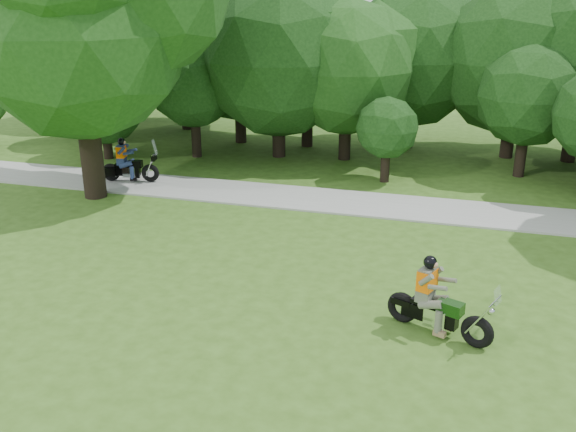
# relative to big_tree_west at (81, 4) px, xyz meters

# --- Properties ---
(ground) EXTENTS (100.00, 100.00, 0.00)m
(ground) POSITION_rel_big_tree_west_xyz_m (10.54, -6.85, -5.76)
(ground) COLOR #365919
(ground) RESTS_ON ground
(walkway) EXTENTS (60.00, 2.20, 0.06)m
(walkway) POSITION_rel_big_tree_west_xyz_m (10.54, 1.15, -5.73)
(walkway) COLOR #979792
(walkway) RESTS_ON ground
(tree_line) EXTENTS (39.07, 11.22, 7.00)m
(tree_line) POSITION_rel_big_tree_west_xyz_m (11.11, 7.64, -2.23)
(tree_line) COLOR black
(tree_line) RESTS_ON ground
(big_tree_west) EXTENTS (8.64, 6.56, 9.96)m
(big_tree_west) POSITION_rel_big_tree_west_xyz_m (0.00, 0.00, 0.00)
(big_tree_west) COLOR black
(big_tree_west) RESTS_ON ground
(chopper_motorcycle) EXTENTS (2.12, 1.16, 1.57)m
(chopper_motorcycle) POSITION_rel_big_tree_west_xyz_m (10.77, -5.90, -5.18)
(chopper_motorcycle) COLOR black
(chopper_motorcycle) RESTS_ON ground
(touring_motorcycle) EXTENTS (1.93, 0.84, 1.48)m
(touring_motorcycle) POSITION_rel_big_tree_west_xyz_m (0.29, 1.22, -5.16)
(touring_motorcycle) COLOR black
(touring_motorcycle) RESTS_ON walkway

